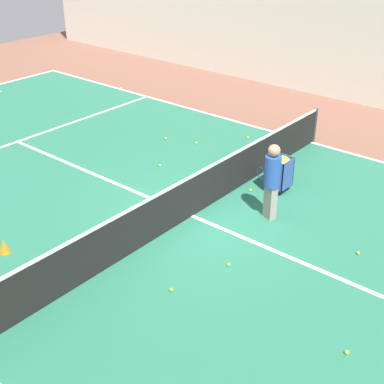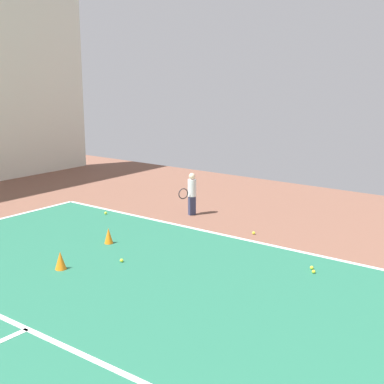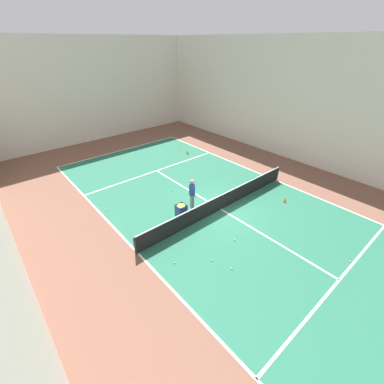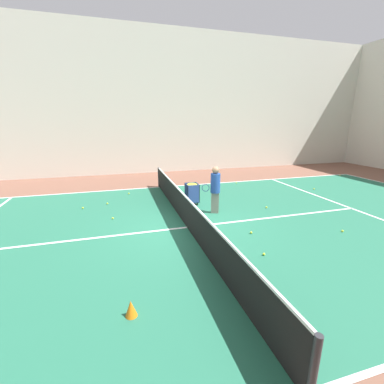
{
  "view_description": "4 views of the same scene",
  "coord_description": "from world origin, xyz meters",
  "views": [
    {
      "loc": [
        8.01,
        6.65,
        6.2
      ],
      "look_at": [
        0.0,
        0.0,
        0.62
      ],
      "focal_mm": 50.0,
      "sensor_mm": 36.0,
      "label": 1
    },
    {
      "loc": [
        -6.25,
        -2.52,
        3.7
      ],
      "look_at": [
        1.91,
        -13.3,
        0.61
      ],
      "focal_mm": 50.0,
      "sensor_mm": 36.0,
      "label": 2
    },
    {
      "loc": [
        -9.36,
        -8.32,
        8.58
      ],
      "look_at": [
        -1.07,
        1.37,
        0.98
      ],
      "focal_mm": 24.0,
      "sensor_mm": 36.0,
      "label": 3
    },
    {
      "loc": [
        7.5,
        -2.02,
        3.33
      ],
      "look_at": [
        -2.31,
        0.84,
        0.53
      ],
      "focal_mm": 24.0,
      "sensor_mm": 36.0,
      "label": 4
    }
  ],
  "objects": [
    {
      "name": "tennis_ball_21",
      "position": [
        4.29,
        9.22,
        0.04
      ],
      "size": [
        0.07,
        0.07,
        0.07
      ],
      "primitive_type": "sphere",
      "color": "yellow",
      "rests_on": "ground"
    },
    {
      "name": "tennis_ball_20",
      "position": [
        -1.84,
        0.35,
        0.04
      ],
      "size": [
        0.07,
        0.07,
        0.07
      ],
      "primitive_type": "sphere",
      "color": "yellow",
      "rests_on": "ground"
    },
    {
      "name": "line_service_near",
      "position": [
        0.0,
        -6.78,
        0.01
      ],
      "size": [
        11.11,
        0.1,
        0.0
      ],
      "primitive_type": "cube",
      "color": "white",
      "rests_on": "ground"
    },
    {
      "name": "tennis_ball_18",
      "position": [
        1.02,
        1.77,
        0.04
      ],
      "size": [
        0.07,
        0.07,
        0.07
      ],
      "primitive_type": "sphere",
      "color": "yellow",
      "rests_on": "ground"
    },
    {
      "name": "tennis_ball_10",
      "position": [
        -2.95,
        -3.48,
        0.04
      ],
      "size": [
        0.07,
        0.07,
        0.07
      ],
      "primitive_type": "sphere",
      "color": "yellow",
      "rests_on": "ground"
    },
    {
      "name": "tennis_ball_11",
      "position": [
        0.39,
        9.2,
        0.04
      ],
      "size": [
        0.07,
        0.07,
        0.07
      ],
      "primitive_type": "sphere",
      "color": "yellow",
      "rests_on": "ground"
    },
    {
      "name": "tennis_ball_15",
      "position": [
        -4.61,
        -1.62,
        0.04
      ],
      "size": [
        0.07,
        0.07,
        0.07
      ],
      "primitive_type": "sphere",
      "color": "yellow",
      "rests_on": "ground"
    },
    {
      "name": "line_centre_service",
      "position": [
        0.0,
        0.0,
        0.01
      ],
      "size": [
        0.1,
        13.56,
        0.0
      ],
      "primitive_type": "cube",
      "color": "white",
      "rests_on": "ground"
    },
    {
      "name": "training_cone_2",
      "position": [
        3.54,
        -1.99,
        0.16
      ],
      "size": [
        0.21,
        0.21,
        0.31
      ],
      "primitive_type": "cone",
      "color": "orange",
      "rests_on": "ground"
    },
    {
      "name": "line_baseline_far",
      "position": [
        0.0,
        12.32,
        0.01
      ],
      "size": [
        11.11,
        0.1,
        0.0
      ],
      "primitive_type": "cube",
      "color": "white",
      "rests_on": "ground"
    },
    {
      "name": "line_sideline_left",
      "position": [
        -5.56,
        0.0,
        0.01
      ],
      "size": [
        0.1,
        24.65,
        0.0
      ],
      "primitive_type": "cube",
      "color": "white",
      "rests_on": "ground"
    },
    {
      "name": "tennis_ball_7",
      "position": [
        3.89,
        8.24,
        0.04
      ],
      "size": [
        0.07,
        0.07,
        0.07
      ],
      "primitive_type": "sphere",
      "color": "yellow",
      "rests_on": "ground"
    },
    {
      "name": "tennis_ball_19",
      "position": [
        2.31,
        1.43,
        0.04
      ],
      "size": [
        0.07,
        0.07,
        0.07
      ],
      "primitive_type": "sphere",
      "color": "yellow",
      "rests_on": "ground"
    },
    {
      "name": "line_sideline_right",
      "position": [
        5.56,
        0.0,
        0.01
      ],
      "size": [
        0.1,
        24.65,
        0.0
      ],
      "primitive_type": "cube",
      "color": "white",
      "rests_on": "ground"
    },
    {
      "name": "tennis_ball_13",
      "position": [
        -2.86,
        7.46,
        0.04
      ],
      "size": [
        0.07,
        0.07,
        0.07
      ],
      "primitive_type": "sphere",
      "color": "yellow",
      "rests_on": "ground"
    },
    {
      "name": "hall_enclosure_far",
      "position": [
        0.0,
        16.6,
        4.49
      ],
      "size": [
        19.52,
        0.15,
        8.98
      ],
      "color": "silver",
      "rests_on": "ground"
    },
    {
      "name": "ball_cart",
      "position": [
        -2.31,
        0.84,
        0.62
      ],
      "size": [
        0.52,
        0.5,
        0.9
      ],
      "color": "#2D478C",
      "rests_on": "ground"
    },
    {
      "name": "tennis_ball_3",
      "position": [
        -0.98,
        3.54,
        0.04
      ],
      "size": [
        0.07,
        0.07,
        0.07
      ],
      "primitive_type": "sphere",
      "color": "yellow",
      "rests_on": "ground"
    },
    {
      "name": "ground_plane",
      "position": [
        0.0,
        0.0,
        0.0
      ],
      "size": [
        37.06,
        37.06,
        0.0
      ],
      "primitive_type": "plane",
      "color": "brown"
    },
    {
      "name": "tennis_ball_17",
      "position": [
        1.4,
        -6.67,
        0.04
      ],
      "size": [
        0.07,
        0.07,
        0.07
      ],
      "primitive_type": "sphere",
      "color": "yellow",
      "rests_on": "ground"
    },
    {
      "name": "tennis_ball_2",
      "position": [
        0.64,
        11.72,
        0.04
      ],
      "size": [
        0.07,
        0.07,
        0.07
      ],
      "primitive_type": "sphere",
      "color": "yellow",
      "rests_on": "ground"
    },
    {
      "name": "coach_at_net",
      "position": [
        -1.07,
        1.37,
        1.02
      ],
      "size": [
        0.46,
        0.72,
        1.78
      ],
      "rotation": [
        0.0,
        0.0,
        -1.96
      ],
      "color": "gray",
      "rests_on": "ground"
    },
    {
      "name": "line_service_far",
      "position": [
        0.0,
        6.78,
        0.01
      ],
      "size": [
        11.11,
        0.1,
        0.0
      ],
      "primitive_type": "cube",
      "color": "white",
      "rests_on": "ground"
    },
    {
      "name": "court_playing_area",
      "position": [
        0.0,
        0.0,
        0.0
      ],
      "size": [
        11.11,
        24.65,
        0.0
      ],
      "color": "#23664C",
      "rests_on": "ground"
    },
    {
      "name": "tennis_ball_9",
      "position": [
        -5.19,
        4.27,
        0.04
      ],
      "size": [
        0.07,
        0.07,
        0.07
      ],
      "primitive_type": "sphere",
      "color": "yellow",
      "rests_on": "ground"
    },
    {
      "name": "tennis_ball_0",
      "position": [
        -5.25,
        11.53,
        0.04
      ],
      "size": [
        0.07,
        0.07,
        0.07
      ],
      "primitive_type": "sphere",
      "color": "yellow",
      "rests_on": "ground"
    },
    {
      "name": "tennis_net",
      "position": [
        0.0,
        0.0,
        0.53
      ],
      "size": [
        11.41,
        0.1,
        1.03
      ],
      "color": "#2D2D33",
      "rests_on": "ground"
    },
    {
      "name": "tennis_ball_14",
      "position": [
        -0.36,
        10.58,
        0.04
      ],
      "size": [
        0.07,
        0.07,
        0.07
      ],
      "primitive_type": "sphere",
      "color": "yellow",
      "rests_on": "ground"
    },
    {
      "name": "training_cone_0",
      "position": [
        3.9,
        7.8,
        0.16
      ],
      "size": [
        0.23,
        0.23,
        0.31
      ],
      "primitive_type": "cone",
      "color": "orange",
      "rests_on": "ground"
    },
    {
      "name": "tennis_ball_8",
      "position": [
        -1.45,
        -2.34,
        0.04
      ],
      "size": [
        0.07,
        0.07,
        0.07
      ],
      "primitive_type": "sphere",
      "color": "yellow",
      "rests_on": "ground"
    },
    {
      "name": "tennis_ball_16",
      "position": [
        -3.27,
        -2.57,
        0.04
      ],
      "size": [
        0.07,
        0.07,
        0.07
      ],
      "primitive_type": "sphere",
      "color": "yellow",
      "rests_on": "ground"
    },
    {
      "name": "hall_enclosure_right",
      "position": [
        9.84,
        0.0,
        4.49
      ],
      "size": [
        0.15,
        33.36,
        8.98
      ],
      "color": "silver",
      "rests_on": "ground"
    },
    {
      "name": "tennis_ball_22",
      "position": [
        1.71,
        4.57,
        0.04
      ],
      "size": [
        0.07,
        0.07,
        0.07
      ],
      "primitive_type": "sphere",
      "color": "yellow",
      "rests_on": "ground"
    }
  ]
}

